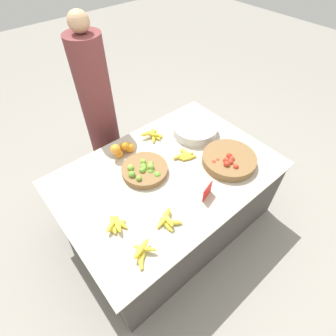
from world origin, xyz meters
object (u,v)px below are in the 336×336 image
at_px(metal_bowl, 195,129).
at_px(vendor_person, 100,113).
at_px(lime_bowl, 145,170).
at_px(price_sign, 207,191).
at_px(tomato_basket, 229,160).

bearing_deg(metal_bowl, vendor_person, 128.77).
height_order(lime_bowl, metal_bowl, lime_bowl).
relative_size(metal_bowl, vendor_person, 0.25).
bearing_deg(price_sign, tomato_basket, 2.64).
bearing_deg(price_sign, vendor_person, 80.17).
relative_size(tomato_basket, price_sign, 3.65).
distance_m(tomato_basket, price_sign, 0.40).
relative_size(tomato_basket, vendor_person, 0.27).
bearing_deg(tomato_basket, metal_bowl, 82.79).
distance_m(metal_bowl, price_sign, 0.71).
height_order(metal_bowl, vendor_person, vendor_person).
distance_m(tomato_basket, metal_bowl, 0.45).
xyz_separation_m(tomato_basket, metal_bowl, (0.06, 0.44, 0.01)).
xyz_separation_m(lime_bowl, tomato_basket, (0.58, -0.35, 0.00)).
xyz_separation_m(lime_bowl, price_sign, (0.20, -0.47, 0.03)).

